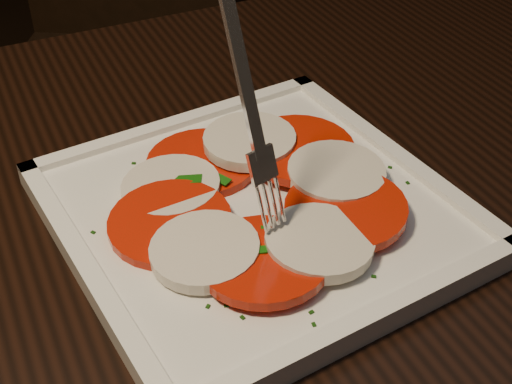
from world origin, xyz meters
TOP-DOWN VIEW (x-y plane):
  - table at (-0.22, 0.05)m, footprint 1.29×0.95m
  - chair at (-0.20, 0.93)m, footprint 0.55×0.55m
  - plate at (-0.20, 0.04)m, footprint 0.37×0.37m
  - caprese_salad at (-0.20, 0.04)m, footprint 0.27×0.25m
  - fork at (-0.21, 0.03)m, footprint 0.05×0.07m

SIDE VIEW (x-z plane):
  - chair at x=-0.20m, z-range 0.07..1.00m
  - table at x=-0.22m, z-range 0.28..1.03m
  - plate at x=-0.20m, z-range 0.75..0.76m
  - caprese_salad at x=-0.20m, z-range 0.76..0.79m
  - fork at x=-0.21m, z-range 0.79..0.98m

